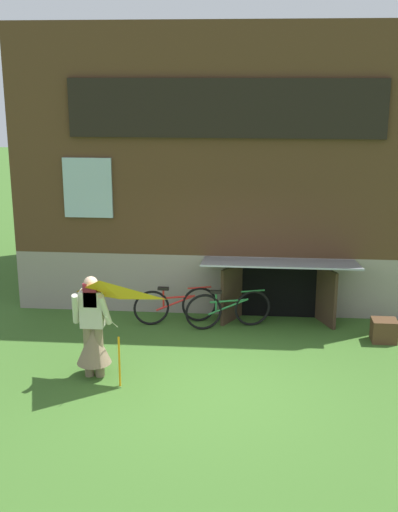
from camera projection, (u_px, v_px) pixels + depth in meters
ground_plane at (213, 386)px, 9.79m from camera, size 60.00×60.00×0.00m
log_house at (230, 159)px, 14.16m from camera, size 7.93×5.73×5.30m
person at (93, 335)px, 9.94m from camera, size 0.61×0.52×1.58m
kite at (101, 313)px, 9.15m from camera, size 1.14×1.25×1.54m
bicycle_green at (228, 309)px, 11.92m from camera, size 1.51×0.51×0.72m
bicycle_red at (175, 305)px, 12.13m from camera, size 1.49×0.50×0.70m
wooden_crate at (384, 330)px, 11.36m from camera, size 0.42×0.36×0.39m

